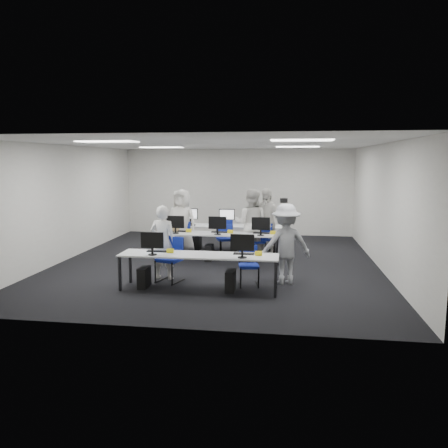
# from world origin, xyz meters

# --- Properties ---
(room) EXTENTS (9.00, 9.02, 3.00)m
(room) POSITION_xyz_m (0.00, 0.00, 1.50)
(room) COLOR black
(room) RESTS_ON ground
(ceiling_panels) EXTENTS (5.20, 4.60, 0.02)m
(ceiling_panels) POSITION_xyz_m (0.00, 0.00, 2.98)
(ceiling_panels) COLOR white
(ceiling_panels) RESTS_ON room
(desk_front) EXTENTS (3.20, 0.70, 0.73)m
(desk_front) POSITION_xyz_m (0.00, -2.40, 0.68)
(desk_front) COLOR silver
(desk_front) RESTS_ON ground
(desk_mid) EXTENTS (3.20, 0.70, 0.73)m
(desk_mid) POSITION_xyz_m (0.00, 0.20, 0.68)
(desk_mid) COLOR silver
(desk_mid) RESTS_ON ground
(desk_back) EXTENTS (3.20, 0.70, 0.73)m
(desk_back) POSITION_xyz_m (0.00, 1.60, 0.68)
(desk_back) COLOR silver
(desk_back) RESTS_ON ground
(equipment_front) EXTENTS (2.51, 0.41, 1.19)m
(equipment_front) POSITION_xyz_m (-0.19, -2.42, 0.36)
(equipment_front) COLOR #0E45B6
(equipment_front) RESTS_ON desk_front
(equipment_mid) EXTENTS (2.91, 0.41, 1.19)m
(equipment_mid) POSITION_xyz_m (-0.19, 0.18, 0.36)
(equipment_mid) COLOR white
(equipment_mid) RESTS_ON desk_mid
(equipment_back) EXTENTS (2.91, 0.41, 1.19)m
(equipment_back) POSITION_xyz_m (0.19, 1.62, 0.36)
(equipment_back) COLOR white
(equipment_back) RESTS_ON desk_back
(chair_0) EXTENTS (0.60, 0.63, 0.95)m
(chair_0) POSITION_xyz_m (-0.74, -1.89, 0.30)
(chair_0) COLOR navy
(chair_0) RESTS_ON ground
(chair_1) EXTENTS (0.47, 0.50, 0.82)m
(chair_1) POSITION_xyz_m (0.98, -1.96, 0.26)
(chair_1) COLOR navy
(chair_1) RESTS_ON ground
(chair_2) EXTENTS (0.52, 0.56, 0.91)m
(chair_2) POSITION_xyz_m (-1.26, 0.86, 0.29)
(chair_2) COLOR navy
(chair_2) RESTS_ON ground
(chair_3) EXTENTS (0.63, 0.65, 0.97)m
(chair_3) POSITION_xyz_m (0.12, 0.75, 0.31)
(chair_3) COLOR navy
(chair_3) RESTS_ON ground
(chair_4) EXTENTS (0.57, 0.59, 0.90)m
(chair_4) POSITION_xyz_m (0.94, 0.65, 0.28)
(chair_4) COLOR navy
(chair_4) RESTS_ON ground
(chair_5) EXTENTS (0.51, 0.55, 0.92)m
(chair_5) POSITION_xyz_m (-1.13, 1.03, 0.29)
(chair_5) COLOR navy
(chair_5) RESTS_ON ground
(chair_6) EXTENTS (0.45, 0.49, 0.88)m
(chair_6) POSITION_xyz_m (0.09, 1.03, 0.28)
(chair_6) COLOR navy
(chair_6) RESTS_ON ground
(chair_7) EXTENTS (0.59, 0.61, 0.93)m
(chair_7) POSITION_xyz_m (1.22, 1.01, 0.29)
(chair_7) COLOR navy
(chair_7) RESTS_ON ground
(handbag) EXTENTS (0.38, 0.31, 0.26)m
(handbag) POSITION_xyz_m (-1.20, 0.29, 0.86)
(handbag) COLOR #A68055
(handbag) RESTS_ON desk_mid
(student_0) EXTENTS (0.63, 0.45, 1.63)m
(student_0) POSITION_xyz_m (-0.94, -1.69, 0.82)
(student_0) COLOR beige
(student_0) RESTS_ON ground
(student_1) EXTENTS (0.97, 0.80, 1.86)m
(student_1) POSITION_xyz_m (0.80, 0.73, 0.93)
(student_1) COLOR beige
(student_1) RESTS_ON ground
(student_2) EXTENTS (1.00, 0.78, 1.82)m
(student_2) POSITION_xyz_m (-1.14, 0.87, 0.91)
(student_2) COLOR beige
(student_2) RESTS_ON ground
(student_3) EXTENTS (1.18, 0.78, 1.86)m
(student_3) POSITION_xyz_m (1.18, 0.91, 0.93)
(student_3) COLOR beige
(student_3) RESTS_ON ground
(photographer) EXTENTS (1.24, 0.94, 1.70)m
(photographer) POSITION_xyz_m (1.72, -1.70, 0.85)
(photographer) COLOR gray
(photographer) RESTS_ON ground
(dslr_camera) EXTENTS (0.19, 0.21, 0.10)m
(dslr_camera) POSITION_xyz_m (1.67, -1.53, 1.76)
(dslr_camera) COLOR black
(dslr_camera) RESTS_ON photographer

